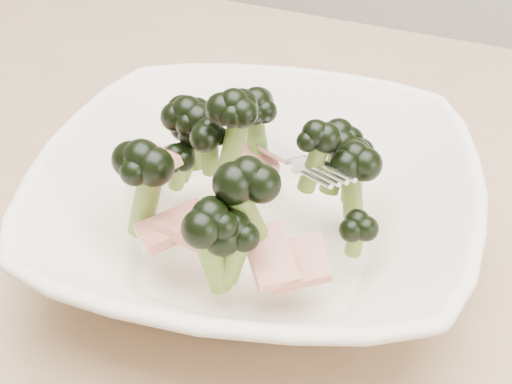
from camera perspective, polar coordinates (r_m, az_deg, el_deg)
dining_table at (r=0.59m, az=3.64°, el=-11.14°), size 1.20×0.80×0.75m
broccoli_dish at (r=0.49m, az=-0.07°, el=-0.84°), size 0.36×0.36×0.13m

